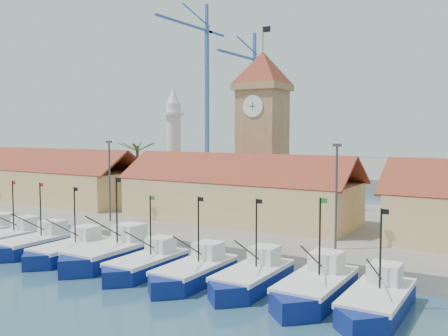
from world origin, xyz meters
The scene contains 20 objects.
ground centered at (0.00, 0.00, 0.00)m, with size 400.00×400.00×0.00m, color #1F3F53.
quay centered at (0.00, 24.00, 0.75)m, with size 140.00×32.00×1.50m, color gray.
terminal centered at (0.00, 110.00, 1.00)m, with size 240.00×80.00×2.00m, color gray.
boat_1 centered at (-16.56, 2.12, 0.72)m, with size 3.36×9.21×6.97m.
boat_2 centered at (-12.22, 1.96, 0.73)m, with size 3.38×9.27×7.02m.
boat_3 centered at (-7.42, 1.87, 0.71)m, with size 3.32×9.08×6.87m.
boat_4 centered at (-3.11, 2.63, 0.82)m, with size 3.82×10.48×7.93m.
boat_5 centered at (1.45, 1.84, 0.69)m, with size 3.23×8.84×6.69m.
boat_6 centered at (6.17, 1.85, 0.72)m, with size 3.34×9.15×6.92m.
boat_7 centered at (10.67, 2.84, 0.72)m, with size 3.36×9.20×6.96m.
boat_8 centered at (15.59, 2.81, 0.77)m, with size 3.58×9.79×7.41m.
boat_9 centered at (19.86, 2.30, 0.73)m, with size 3.40×9.31×7.05m.
hall_left centered at (-32.00, 20.00, 3.99)m, with size 31.20×10.13×7.61m.
hall_center centered at (0.00, 20.00, 3.99)m, with size 27.04×10.13×7.61m.
clock_tower centered at (0.00, 26.00, 11.96)m, with size 5.80×5.80×22.70m.
minaret centered at (-15.00, 28.00, 9.73)m, with size 3.00×3.00×16.30m.
palm_tree centered at (-20.00, 26.00, 6.25)m, with size 5.60×5.03×8.39m.
lamp_posts centered at (0.50, 12.00, 6.48)m, with size 80.70×0.25×9.03m.
crane_blue_far centered at (-57.20, 100.44, 29.01)m, with size 1.00×34.94×48.38m.
crane_blue_near centered at (-43.74, 106.71, 23.72)m, with size 1.00×31.34×39.32m.
Camera 1 is at (27.39, -28.91, 11.57)m, focal length 40.00 mm.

